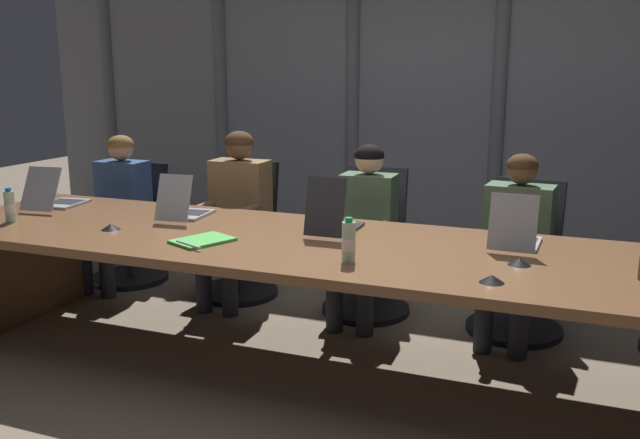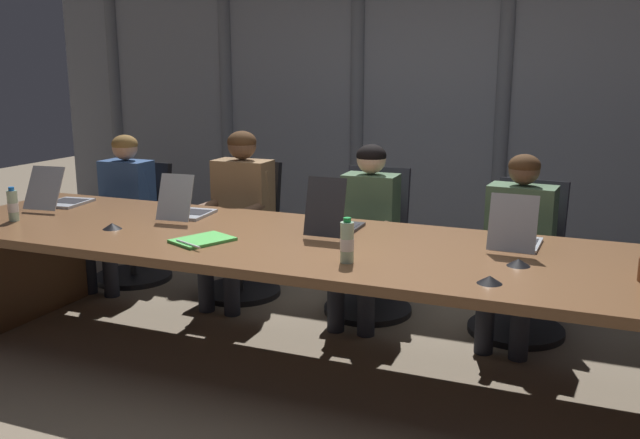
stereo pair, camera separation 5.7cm
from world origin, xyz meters
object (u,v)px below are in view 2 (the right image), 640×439
(office_chair_left_mid, at_px, (243,245))
(conference_mic_right_side, at_px, (490,280))
(office_chair_center, at_px, (371,259))
(person_center, at_px, (366,222))
(laptop_left_end, at_px, (60,198))
(person_left_end, at_px, (121,201))
(water_bottle_primary, at_px, (347,242))
(conference_mic_left_side, at_px, (112,226))
(laptop_left_mid, at_px, (187,209))
(laptop_right_mid, at_px, (515,237))
(person_right_mid, at_px, (517,237))
(water_bottle_secondary, at_px, (13,206))
(laptop_center, at_px, (334,222))
(office_chair_left_end, at_px, (135,236))
(person_left_mid, at_px, (238,206))
(office_chair_right_mid, at_px, (521,277))
(conference_mic_middle, at_px, (519,262))
(spiral_notepad, at_px, (202,240))

(office_chair_left_mid, xyz_separation_m, conference_mic_right_side, (1.99, -1.41, 0.39))
(office_chair_center, xyz_separation_m, person_center, (0.02, -0.16, 0.29))
(laptop_left_end, xyz_separation_m, person_left_end, (-0.03, 0.65, -0.14))
(water_bottle_primary, distance_m, conference_mic_left_side, 1.49)
(person_left_end, bearing_deg, laptop_left_mid, 57.55)
(laptop_right_mid, xyz_separation_m, person_right_mid, (-0.05, 0.60, -0.15))
(water_bottle_secondary, xyz_separation_m, conference_mic_right_side, (2.85, -0.15, -0.08))
(laptop_left_end, relative_size, person_center, 0.41)
(person_right_mid, bearing_deg, laptop_left_mid, -67.30)
(laptop_left_end, bearing_deg, office_chair_left_mid, -55.56)
(laptop_center, bearing_deg, office_chair_left_end, 67.11)
(laptop_left_mid, height_order, person_left_mid, person_left_mid)
(person_right_mid, bearing_deg, laptop_right_mid, 9.57)
(person_right_mid, relative_size, water_bottle_primary, 5.21)
(conference_mic_right_side, bearing_deg, laptop_right_mid, 87.59)
(laptop_center, bearing_deg, person_right_mid, -56.10)
(laptop_center, distance_m, person_center, 0.66)
(office_chair_center, bearing_deg, person_right_mid, 77.70)
(person_left_end, bearing_deg, person_center, 89.47)
(office_chair_left_end, distance_m, office_chair_right_mid, 2.94)
(office_chair_left_end, height_order, office_chair_left_mid, office_chair_left_mid)
(office_chair_right_mid, height_order, water_bottle_secondary, office_chair_right_mid)
(office_chair_left_mid, xyz_separation_m, office_chair_center, (0.99, 0.00, 0.00))
(office_chair_left_mid, bearing_deg, office_chair_center, 93.16)
(water_bottle_primary, bearing_deg, laptop_left_end, 166.60)
(person_left_end, distance_m, conference_mic_left_side, 1.31)
(office_chair_left_end, height_order, conference_mic_right_side, office_chair_left_end)
(person_left_mid, bearing_deg, person_right_mid, 89.27)
(conference_mic_left_side, relative_size, conference_mic_middle, 1.00)
(laptop_left_mid, distance_m, person_right_mid, 2.02)
(office_chair_center, relative_size, water_bottle_primary, 4.46)
(person_center, relative_size, water_bottle_secondary, 5.57)
(person_right_mid, bearing_deg, office_chair_center, -94.94)
(person_right_mid, xyz_separation_m, conference_mic_left_side, (-2.14, -1.05, 0.11))
(person_right_mid, xyz_separation_m, conference_mic_middle, (0.11, -0.93, 0.11))
(laptop_left_end, relative_size, office_chair_left_end, 0.53)
(laptop_right_mid, relative_size, office_chair_left_mid, 0.40)
(laptop_left_mid, height_order, spiral_notepad, laptop_left_mid)
(laptop_right_mid, xyz_separation_m, office_chair_left_end, (-2.97, 0.76, -0.45))
(office_chair_left_end, relative_size, conference_mic_left_side, 8.25)
(laptop_left_end, relative_size, laptop_right_mid, 1.24)
(office_chair_left_mid, xyz_separation_m, person_right_mid, (1.96, -0.16, 0.29))
(person_left_end, bearing_deg, conference_mic_right_side, 66.47)
(office_chair_left_mid, distance_m, office_chair_right_mid, 1.99)
(person_left_end, bearing_deg, laptop_center, 71.54)
(person_right_mid, height_order, water_bottle_primary, person_right_mid)
(person_left_end, distance_m, person_right_mid, 2.92)
(person_left_end, distance_m, water_bottle_primary, 2.56)
(laptop_right_mid, height_order, conference_mic_left_side, laptop_right_mid)
(laptop_center, xyz_separation_m, office_chair_left_end, (-1.99, 0.80, -0.46))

